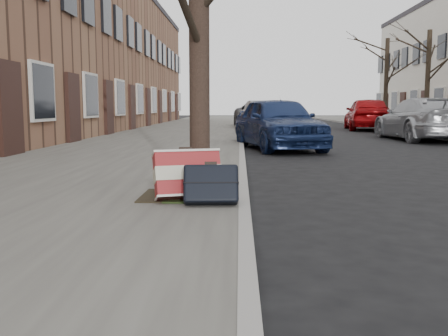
{
  "coord_description": "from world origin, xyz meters",
  "views": [
    {
      "loc": [
        -1.3,
        -4.43,
        1.15
      ],
      "look_at": [
        -1.47,
        0.8,
        0.5
      ],
      "focal_mm": 40.0,
      "sensor_mm": 36.0,
      "label": 1
    }
  ],
  "objects_px": {
    "suitcase_red": "(188,175)",
    "suitcase_navy": "(211,184)",
    "car_near_front": "(278,123)",
    "car_near_mid": "(268,118)"
  },
  "relations": [
    {
      "from": "car_near_front",
      "to": "suitcase_navy",
      "type": "bearing_deg",
      "value": -112.52
    },
    {
      "from": "suitcase_navy",
      "to": "car_near_mid",
      "type": "relative_size",
      "value": 0.14
    },
    {
      "from": "suitcase_red",
      "to": "car_near_front",
      "type": "bearing_deg",
      "value": 60.71
    },
    {
      "from": "suitcase_red",
      "to": "suitcase_navy",
      "type": "relative_size",
      "value": 1.26
    },
    {
      "from": "suitcase_navy",
      "to": "car_near_mid",
      "type": "height_order",
      "value": "car_near_mid"
    },
    {
      "from": "suitcase_navy",
      "to": "suitcase_red",
      "type": "bearing_deg",
      "value": 131.27
    },
    {
      "from": "suitcase_navy",
      "to": "car_near_mid",
      "type": "xyz_separation_m",
      "value": [
        1.44,
        14.69,
        0.34
      ]
    },
    {
      "from": "suitcase_red",
      "to": "suitcase_navy",
      "type": "bearing_deg",
      "value": -62.77
    },
    {
      "from": "suitcase_red",
      "to": "car_near_front",
      "type": "height_order",
      "value": "car_near_front"
    },
    {
      "from": "suitcase_navy",
      "to": "car_near_front",
      "type": "xyz_separation_m",
      "value": [
        1.33,
        8.29,
        0.37
      ]
    }
  ]
}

